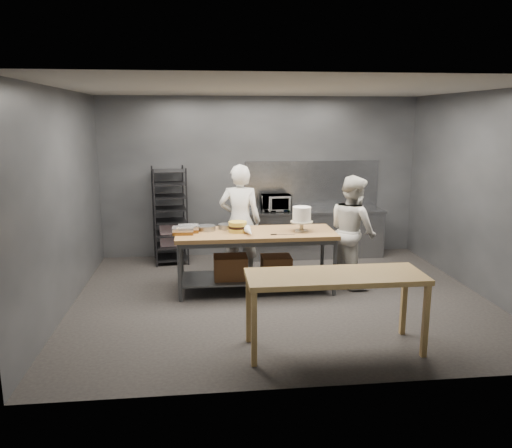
{
  "coord_description": "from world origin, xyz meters",
  "views": [
    {
      "loc": [
        -1.14,
        -6.9,
        2.62
      ],
      "look_at": [
        -0.33,
        0.36,
        1.05
      ],
      "focal_mm": 35.0,
      "sensor_mm": 36.0,
      "label": 1
    }
  ],
  "objects_px": {
    "chef_right": "(353,231)",
    "chef_behind": "(240,221)",
    "speed_rack": "(170,216)",
    "microwave": "(276,203)",
    "frosted_cake_stand": "(302,216)",
    "near_counter": "(335,281)",
    "layer_cake": "(238,227)",
    "work_table": "(253,254)"
  },
  "relations": [
    {
      "from": "near_counter",
      "to": "layer_cake",
      "type": "xyz_separation_m",
      "value": [
        -0.94,
        2.12,
        0.19
      ]
    },
    {
      "from": "chef_right",
      "to": "chef_behind",
      "type": "bearing_deg",
      "value": 54.65
    },
    {
      "from": "chef_right",
      "to": "frosted_cake_stand",
      "type": "distance_m",
      "value": 0.91
    },
    {
      "from": "near_counter",
      "to": "chef_behind",
      "type": "bearing_deg",
      "value": 106.81
    },
    {
      "from": "near_counter",
      "to": "chef_right",
      "type": "relative_size",
      "value": 1.15
    },
    {
      "from": "near_counter",
      "to": "chef_behind",
      "type": "height_order",
      "value": "chef_behind"
    },
    {
      "from": "work_table",
      "to": "chef_right",
      "type": "distance_m",
      "value": 1.61
    },
    {
      "from": "speed_rack",
      "to": "chef_right",
      "type": "height_order",
      "value": "speed_rack"
    },
    {
      "from": "chef_right",
      "to": "frosted_cake_stand",
      "type": "bearing_deg",
      "value": 84.08
    },
    {
      "from": "work_table",
      "to": "chef_right",
      "type": "xyz_separation_m",
      "value": [
        1.58,
        0.1,
        0.3
      ]
    },
    {
      "from": "microwave",
      "to": "layer_cake",
      "type": "relative_size",
      "value": 1.97
    },
    {
      "from": "work_table",
      "to": "chef_right",
      "type": "relative_size",
      "value": 1.38
    },
    {
      "from": "work_table",
      "to": "microwave",
      "type": "relative_size",
      "value": 4.43
    },
    {
      "from": "chef_behind",
      "to": "layer_cake",
      "type": "distance_m",
      "value": 0.7
    },
    {
      "from": "near_counter",
      "to": "speed_rack",
      "type": "bearing_deg",
      "value": 118.3
    },
    {
      "from": "chef_right",
      "to": "frosted_cake_stand",
      "type": "xyz_separation_m",
      "value": [
        -0.85,
        -0.15,
        0.29
      ]
    },
    {
      "from": "chef_right",
      "to": "microwave",
      "type": "relative_size",
      "value": 3.22
    },
    {
      "from": "microwave",
      "to": "layer_cake",
      "type": "distance_m",
      "value": 1.95
    },
    {
      "from": "chef_behind",
      "to": "frosted_cake_stand",
      "type": "xyz_separation_m",
      "value": [
        0.88,
        -0.76,
        0.22
      ]
    },
    {
      "from": "speed_rack",
      "to": "chef_right",
      "type": "bearing_deg",
      "value": -28.66
    },
    {
      "from": "near_counter",
      "to": "layer_cake",
      "type": "relative_size",
      "value": 7.28
    },
    {
      "from": "microwave",
      "to": "frosted_cake_stand",
      "type": "relative_size",
      "value": 1.44
    },
    {
      "from": "speed_rack",
      "to": "chef_behind",
      "type": "relative_size",
      "value": 0.93
    },
    {
      "from": "work_table",
      "to": "chef_right",
      "type": "bearing_deg",
      "value": 3.67
    },
    {
      "from": "frosted_cake_stand",
      "to": "chef_behind",
      "type": "bearing_deg",
      "value": 139.2
    },
    {
      "from": "work_table",
      "to": "frosted_cake_stand",
      "type": "distance_m",
      "value": 0.94
    },
    {
      "from": "chef_behind",
      "to": "layer_cake",
      "type": "relative_size",
      "value": 6.85
    },
    {
      "from": "microwave",
      "to": "layer_cake",
      "type": "bearing_deg",
      "value": -115.73
    },
    {
      "from": "speed_rack",
      "to": "chef_right",
      "type": "relative_size",
      "value": 1.0
    },
    {
      "from": "chef_right",
      "to": "layer_cake",
      "type": "distance_m",
      "value": 1.82
    },
    {
      "from": "microwave",
      "to": "frosted_cake_stand",
      "type": "height_order",
      "value": "frosted_cake_stand"
    },
    {
      "from": "chef_right",
      "to": "layer_cake",
      "type": "height_order",
      "value": "chef_right"
    },
    {
      "from": "work_table",
      "to": "layer_cake",
      "type": "xyz_separation_m",
      "value": [
        -0.24,
        0.02,
        0.43
      ]
    },
    {
      "from": "near_counter",
      "to": "microwave",
      "type": "distance_m",
      "value": 3.89
    },
    {
      "from": "work_table",
      "to": "layer_cake",
      "type": "relative_size",
      "value": 8.74
    },
    {
      "from": "near_counter",
      "to": "microwave",
      "type": "height_order",
      "value": "microwave"
    },
    {
      "from": "chef_right",
      "to": "microwave",
      "type": "distance_m",
      "value": 1.94
    },
    {
      "from": "near_counter",
      "to": "speed_rack",
      "type": "height_order",
      "value": "speed_rack"
    },
    {
      "from": "work_table",
      "to": "chef_behind",
      "type": "distance_m",
      "value": 0.81
    },
    {
      "from": "speed_rack",
      "to": "chef_right",
      "type": "xyz_separation_m",
      "value": [
        2.92,
        -1.6,
        0.02
      ]
    },
    {
      "from": "chef_behind",
      "to": "frosted_cake_stand",
      "type": "relative_size",
      "value": 4.98
    },
    {
      "from": "layer_cake",
      "to": "work_table",
      "type": "bearing_deg",
      "value": -4.02
    }
  ]
}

